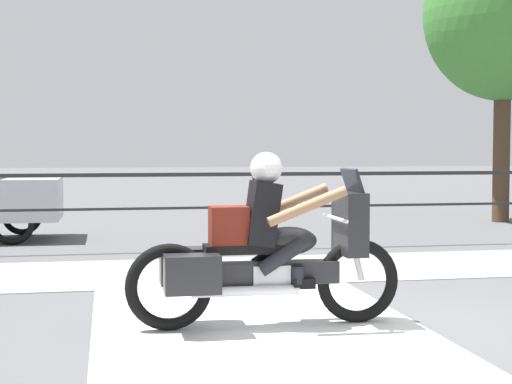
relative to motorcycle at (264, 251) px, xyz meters
name	(u,v)px	position (x,y,z in m)	size (l,w,h in m)	color
ground_plane	(365,326)	(0.91, -0.14, -0.69)	(120.00, 120.00, 0.00)	#565659
sidewalk_band	(283,269)	(0.91, 3.26, -0.68)	(44.00, 2.40, 0.01)	#99968E
crosswalk_band	(265,335)	(-0.06, -0.34, -0.69)	(2.95, 6.00, 0.01)	silver
fence_railing	(254,189)	(0.91, 5.36, 0.28)	(36.00, 0.05, 1.23)	#232326
motorcycle	(264,251)	(0.00, 0.00, 0.00)	(2.52, 0.76, 1.58)	black
tree_behind_sign	(504,14)	(7.10, 8.95, 3.83)	(3.45, 3.45, 6.44)	#473323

